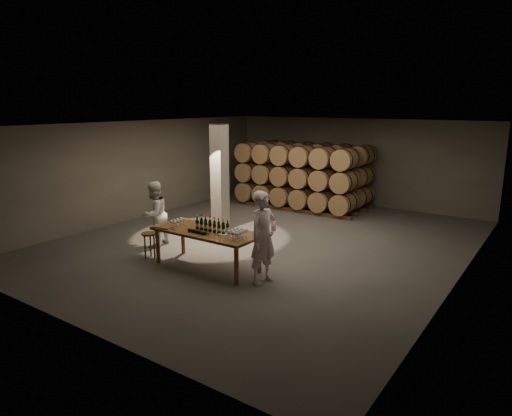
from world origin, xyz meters
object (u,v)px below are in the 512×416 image
Objects in this scene: person_man at (263,238)px; person_woman at (154,214)px; notebook_near at (165,228)px; bottle_cluster at (212,226)px; tasting_table at (207,235)px; plate at (223,234)px; stool at (149,237)px.

person_woman is (-3.80, 0.46, -0.12)m from person_man.
person_woman is (-1.33, 0.89, -0.04)m from notebook_near.
tasting_table is at bearing -160.98° from bottle_cluster.
person_woman is (-2.76, 0.50, -0.03)m from plate.
stool is 0.32× the size of person_man.
person_man is at bearing -4.05° from notebook_near.
tasting_table is at bearing 176.70° from plate.
bottle_cluster reaches higher than stool.
person_woman is at bearing 168.05° from tasting_table.
person_woman is at bearing 169.77° from bottle_cluster.
plate reaches higher than tasting_table.
person_woman reaches higher than tasting_table.
tasting_table is at bearing 71.07° from person_woman.
bottle_cluster is 0.43× the size of person_man.
stool is (-2.13, -0.27, -0.38)m from plate.
bottle_cluster is at bearing 19.02° from tasting_table.
person_man is (1.57, 0.01, 0.20)m from tasting_table.
stool is (-0.70, 0.12, -0.39)m from notebook_near.
tasting_table is 3.03× the size of bottle_cluster.
stool is 1.05m from person_woman.
plate is at bearing 1.32° from notebook_near.
tasting_table is 1.58m from person_man.
stool is (-1.74, -0.34, -0.48)m from bottle_cluster.
person_woman reaches higher than notebook_near.
stool is 3.22m from person_man.
person_man reaches higher than person_woman.
tasting_table is 1.49× the size of person_woman.
notebook_near is at bearing 108.89° from person_man.
plate is 0.38× the size of stool.
bottle_cluster is at bearing 97.68° from person_man.
person_man reaches higher than stool.
notebook_near is 1.60m from person_woman.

